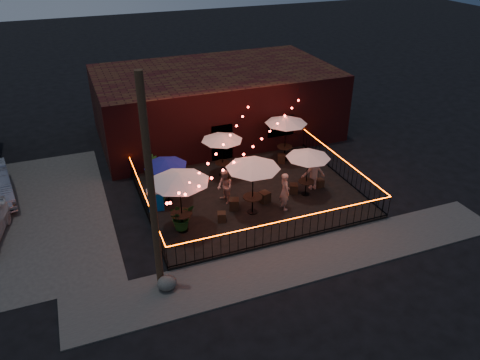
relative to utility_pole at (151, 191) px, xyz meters
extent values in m
plane|color=black|center=(5.40, 2.60, -4.00)|extent=(110.00, 110.00, 0.00)
cube|color=black|center=(5.40, 4.60, -3.92)|extent=(10.00, 8.00, 0.15)
cube|color=#3E3B39|center=(5.40, -0.65, -3.98)|extent=(18.00, 2.50, 0.05)
cube|color=#370F10|center=(6.40, 12.60, -2.00)|extent=(14.00, 8.00, 4.00)
cube|color=black|center=(5.40, 8.72, -2.90)|extent=(1.20, 0.24, 2.20)
cube|color=black|center=(8.90, 8.72, -2.40)|extent=(1.60, 0.24, 1.20)
cylinder|color=#392C17|center=(0.00, 0.00, 0.00)|extent=(0.26, 0.26, 8.00)
cube|color=black|center=(5.40, 0.60, -3.77)|extent=(10.00, 0.04, 0.04)
cube|color=black|center=(5.40, 0.60, -2.85)|extent=(10.00, 0.04, 0.04)
cube|color=#FA4400|center=(5.40, 0.60, -2.82)|extent=(10.00, 0.03, 0.02)
cube|color=black|center=(0.40, 4.60, -3.77)|extent=(0.04, 8.00, 0.04)
cube|color=black|center=(0.40, 4.60, -2.85)|extent=(0.04, 8.00, 0.04)
cube|color=#FA4400|center=(0.40, 4.60, -2.82)|extent=(0.03, 8.00, 0.02)
cube|color=black|center=(10.40, 4.60, -3.77)|extent=(0.04, 8.00, 0.04)
cube|color=black|center=(10.40, 4.60, -2.85)|extent=(0.04, 8.00, 0.04)
cube|color=#FA4400|center=(10.40, 4.60, -2.82)|extent=(0.03, 8.00, 0.02)
cylinder|color=black|center=(1.60, 2.88, -3.83)|extent=(0.50, 0.50, 0.03)
cylinder|color=black|center=(1.60, 2.88, -3.43)|extent=(0.07, 0.07, 0.82)
cylinder|color=black|center=(1.60, 2.88, -3.01)|extent=(0.91, 0.91, 0.05)
cylinder|color=black|center=(1.60, 2.88, -2.48)|extent=(0.05, 0.05, 2.73)
cone|color=silver|center=(1.60, 2.88, -1.29)|extent=(2.54, 2.54, 0.40)
cylinder|color=black|center=(1.60, 5.43, -3.84)|extent=(0.40, 0.40, 0.03)
cylinder|color=black|center=(1.60, 5.43, -3.52)|extent=(0.05, 0.05, 0.65)
cylinder|color=black|center=(1.60, 5.43, -3.18)|extent=(0.72, 0.72, 0.04)
cylinder|color=black|center=(1.60, 5.43, -2.77)|extent=(0.04, 0.04, 2.17)
cone|color=navy|center=(1.60, 5.43, -1.82)|extent=(2.12, 2.12, 0.32)
cylinder|color=black|center=(4.90, 3.10, -3.83)|extent=(0.48, 0.48, 0.03)
cylinder|color=black|center=(4.90, 3.10, -3.45)|extent=(0.07, 0.07, 0.78)
cylinder|color=black|center=(4.90, 3.10, -3.04)|extent=(0.87, 0.87, 0.04)
cylinder|color=black|center=(4.90, 3.10, -2.54)|extent=(0.05, 0.05, 2.61)
cone|color=silver|center=(4.90, 3.10, -1.40)|extent=(3.04, 3.04, 0.38)
cylinder|color=black|center=(4.82, 6.91, -3.84)|extent=(0.42, 0.42, 0.03)
cylinder|color=black|center=(4.82, 6.91, -3.50)|extent=(0.06, 0.06, 0.69)
cylinder|color=black|center=(4.82, 6.91, -3.15)|extent=(0.76, 0.76, 0.04)
cylinder|color=black|center=(4.82, 6.91, -2.71)|extent=(0.04, 0.04, 2.28)
cone|color=silver|center=(4.82, 6.91, -1.71)|extent=(2.30, 2.30, 0.33)
cylinder|color=black|center=(7.90, 3.65, -3.84)|extent=(0.42, 0.42, 0.03)
cylinder|color=black|center=(7.90, 3.65, -3.50)|extent=(0.06, 0.06, 0.68)
cylinder|color=black|center=(7.90, 3.65, -3.15)|extent=(0.76, 0.76, 0.04)
cylinder|color=black|center=(7.90, 3.65, -2.71)|extent=(0.04, 0.04, 2.28)
cone|color=silver|center=(7.90, 3.65, -1.72)|extent=(2.55, 2.55, 0.33)
cylinder|color=black|center=(8.59, 7.40, -3.83)|extent=(0.45, 0.45, 0.03)
cylinder|color=black|center=(8.59, 7.40, -3.47)|extent=(0.06, 0.06, 0.74)
cylinder|color=black|center=(8.59, 7.40, -3.09)|extent=(0.83, 0.83, 0.04)
cylinder|color=black|center=(8.59, 7.40, -2.61)|extent=(0.05, 0.05, 2.48)
cone|color=silver|center=(8.59, 7.40, -1.53)|extent=(2.88, 2.88, 0.36)
cube|color=black|center=(1.69, 3.28, -3.61)|extent=(0.43, 0.43, 0.47)
cube|color=black|center=(3.38, 2.92, -3.63)|extent=(0.46, 0.46, 0.43)
cube|color=black|center=(1.14, 5.93, -3.65)|extent=(0.37, 0.37, 0.40)
cube|color=black|center=(2.96, 6.05, -3.63)|extent=(0.40, 0.40, 0.43)
cube|color=black|center=(4.23, 3.64, -3.59)|extent=(0.56, 0.56, 0.52)
cube|color=black|center=(5.77, 3.71, -3.59)|extent=(0.55, 0.55, 0.52)
cube|color=black|center=(4.79, 6.28, -3.61)|extent=(0.53, 0.53, 0.49)
cube|color=black|center=(6.83, 6.42, -3.59)|extent=(0.55, 0.55, 0.51)
cube|color=black|center=(7.41, 3.96, -3.61)|extent=(0.53, 0.53, 0.47)
cube|color=black|center=(8.89, 4.02, -3.64)|extent=(0.37, 0.37, 0.42)
cube|color=black|center=(8.26, 7.10, -3.62)|extent=(0.52, 0.52, 0.47)
cube|color=black|center=(9.89, 6.91, -3.64)|extent=(0.45, 0.45, 0.42)
imported|color=#DDAD94|center=(6.38, 2.88, -2.95)|extent=(0.46, 0.68, 1.81)
imported|color=#D6AF93|center=(4.04, 4.35, -3.02)|extent=(0.75, 0.89, 1.65)
imported|color=#D49C8A|center=(8.48, 4.02, -2.96)|extent=(1.26, 0.88, 1.79)
imported|color=#163D0C|center=(1.61, 3.01, -3.25)|extent=(1.27, 1.16, 1.20)
imported|color=#1B3511|center=(1.14, 4.92, -3.24)|extent=(0.84, 0.77, 1.23)
imported|color=#0E3410|center=(1.33, 7.75, -3.20)|extent=(0.78, 0.78, 1.31)
cube|color=#0953BB|center=(0.90, 4.93, -3.39)|extent=(0.73, 0.55, 0.91)
cube|color=silver|center=(0.90, 4.93, -2.91)|extent=(0.78, 0.60, 0.06)
ellipsoid|color=#403F3B|center=(0.16, -0.34, -3.69)|extent=(0.95, 0.87, 0.63)
camera|label=1|loc=(-2.03, -13.29, 7.73)|focal=35.00mm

